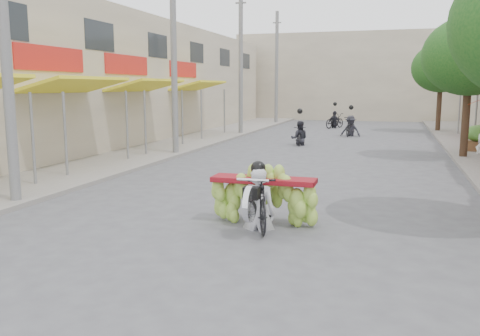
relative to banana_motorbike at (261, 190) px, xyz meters
name	(u,v)px	position (x,y,z in m)	size (l,w,h in m)	color
ground	(181,275)	(-0.45, -2.83, -0.73)	(120.00, 120.00, 0.00)	#56565B
sidewalk_left	(170,144)	(-7.45, 12.17, -0.67)	(4.00, 60.00, 0.12)	gray
shophouse_row_left	(61,80)	(-12.43, 11.15, 2.27)	(9.77, 40.00, 6.00)	#B7AA90
far_building	(360,77)	(-0.45, 35.17, 2.77)	(20.00, 6.00, 7.00)	#B7AA90
utility_pole_near	(4,25)	(-5.85, 0.17, 3.29)	(0.60, 0.24, 8.00)	slate
utility_pole_mid	(174,52)	(-5.85, 9.17, 3.29)	(0.60, 0.24, 8.00)	slate
utility_pole_far	(241,62)	(-5.85, 18.17, 3.29)	(0.60, 0.24, 8.00)	slate
utility_pole_back	(277,68)	(-5.85, 27.17, 3.29)	(0.60, 0.24, 8.00)	slate
street_tree_mid	(470,56)	(4.95, 11.17, 3.05)	(3.40, 3.40, 5.25)	#3A2719
street_tree_far	(441,68)	(4.95, 23.17, 3.05)	(3.40, 3.40, 5.25)	#3A2719
produce_crate_far	(479,136)	(5.75, 13.17, -0.02)	(1.20, 0.88, 1.16)	brown
banana_motorbike	(261,190)	(0.00, 0.00, 0.00)	(2.20, 1.93, 2.23)	black
bg_motorbike_a	(300,129)	(-1.76, 14.02, 0.04)	(0.85, 1.52, 1.95)	black
bg_motorbike_b	(351,121)	(0.16, 19.11, 0.09)	(1.12, 1.98, 1.95)	black
bg_motorbike_c	(335,116)	(-1.31, 24.51, 0.05)	(1.40, 1.81, 1.95)	black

